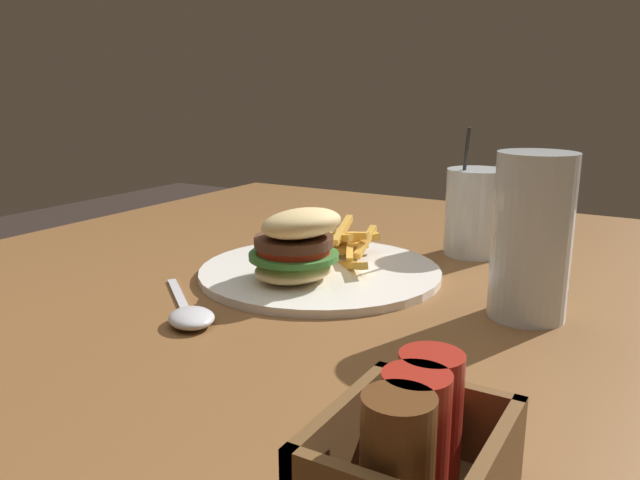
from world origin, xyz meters
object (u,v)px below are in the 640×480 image
object	(u,v)px
spoon	(190,316)
beer_glass	(531,242)
meal_plate_near	(312,259)
condiment_caddy	(413,460)
juice_glass	(475,216)

from	to	relation	value
spoon	beer_glass	bearing A→B (deg)	72.82
beer_glass	meal_plate_near	bearing A→B (deg)	-88.31
meal_plate_near	beer_glass	size ratio (longest dim) A/B	1.78
meal_plate_near	spoon	distance (m)	0.19
spoon	condiment_caddy	bearing A→B (deg)	11.67
meal_plate_near	spoon	xyz separation A→B (m)	(0.19, -0.03, -0.02)
juice_glass	spoon	distance (m)	0.45
spoon	condiment_caddy	size ratio (longest dim) A/B	1.34
condiment_caddy	juice_glass	bearing A→B (deg)	-166.35
meal_plate_near	condiment_caddy	world-z (taller)	meal_plate_near
beer_glass	spoon	world-z (taller)	beer_glass
beer_glass	juice_glass	bearing A→B (deg)	-150.54
juice_glass	spoon	xyz separation A→B (m)	(0.41, -0.17, -0.05)
juice_glass	spoon	world-z (taller)	juice_glass
meal_plate_near	condiment_caddy	bearing A→B (deg)	38.45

